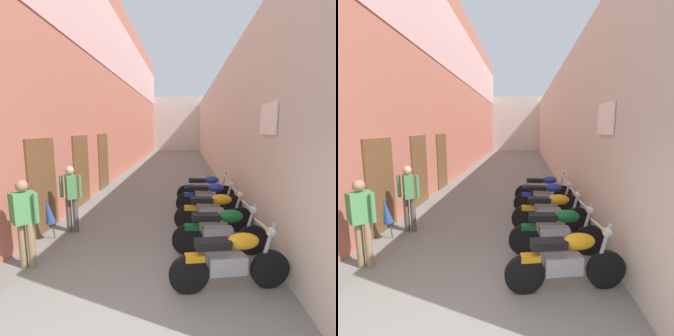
% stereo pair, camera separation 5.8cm
% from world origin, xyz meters
% --- Properties ---
extents(ground_plane, '(41.21, 41.21, 0.00)m').
position_xyz_m(ground_plane, '(0.00, 10.61, 0.00)').
color(ground_plane, slate).
extents(building_left, '(0.45, 25.21, 8.80)m').
position_xyz_m(building_left, '(-2.66, 12.55, 4.44)').
color(building_left, '#B76651').
rests_on(building_left, ground).
extents(building_right, '(0.45, 25.21, 5.11)m').
position_xyz_m(building_right, '(2.67, 12.60, 2.56)').
color(building_right, beige).
rests_on(building_right, ground).
extents(building_far_end, '(7.93, 2.00, 5.72)m').
position_xyz_m(building_far_end, '(0.00, 26.21, 2.86)').
color(building_far_end, beige).
rests_on(building_far_end, ground).
extents(motorcycle_nearest, '(1.84, 0.58, 1.04)m').
position_xyz_m(motorcycle_nearest, '(1.53, 1.45, 0.50)').
color(motorcycle_nearest, black).
rests_on(motorcycle_nearest, ground).
extents(motorcycle_second, '(1.85, 0.58, 1.04)m').
position_xyz_m(motorcycle_second, '(1.53, 2.53, 0.50)').
color(motorcycle_second, black).
rests_on(motorcycle_second, ground).
extents(motorcycle_third, '(1.85, 0.58, 1.04)m').
position_xyz_m(motorcycle_third, '(1.53, 3.66, 0.50)').
color(motorcycle_third, black).
rests_on(motorcycle_third, ground).
extents(motorcycle_fourth, '(1.85, 0.58, 1.04)m').
position_xyz_m(motorcycle_fourth, '(1.53, 4.83, 0.50)').
color(motorcycle_fourth, black).
rests_on(motorcycle_fourth, ground).
extents(motorcycle_fifth, '(1.85, 0.58, 1.04)m').
position_xyz_m(motorcycle_fifth, '(1.53, 5.85, 0.50)').
color(motorcycle_fifth, black).
rests_on(motorcycle_fifth, ground).
extents(pedestrian_by_doorway, '(0.52, 0.39, 1.57)m').
position_xyz_m(pedestrian_by_doorway, '(-1.90, 1.87, 0.92)').
color(pedestrian_by_doorway, '#8C7251').
rests_on(pedestrian_by_doorway, ground).
extents(pedestrian_mid_alley, '(0.52, 0.39, 1.57)m').
position_xyz_m(pedestrian_mid_alley, '(-1.80, 3.43, 0.92)').
color(pedestrian_mid_alley, '#564C47').
rests_on(pedestrian_mid_alley, ground).
extents(umbrella_leaning, '(0.20, 0.35, 0.97)m').
position_xyz_m(umbrella_leaning, '(-2.04, 2.86, 0.68)').
color(umbrella_leaning, '#4C4C4C').
rests_on(umbrella_leaning, ground).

